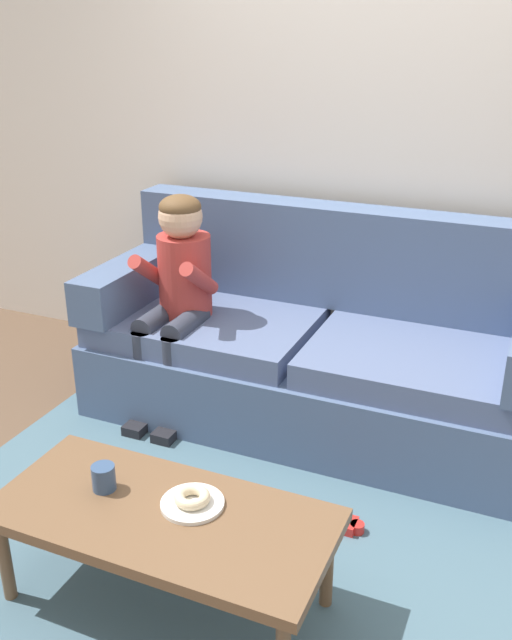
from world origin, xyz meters
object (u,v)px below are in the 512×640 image
(coffee_table, at_px, (162,522))
(donut, at_px, (192,497))
(mug, at_px, (104,478))
(person_child, at_px, (177,286))
(couch, at_px, (317,350))
(toy_controller, at_px, (336,523))

(coffee_table, xyz_separation_m, donut, (0.08, 0.07, 0.07))
(donut, xyz_separation_m, mug, (-0.32, -0.04, 0.01))
(person_child, height_order, donut, person_child)
(person_child, bearing_deg, couch, 18.29)
(couch, xyz_separation_m, toy_controller, (0.36, -0.81, -0.33))
(coffee_table, xyz_separation_m, toy_controller, (0.42, 0.60, -0.32))
(donut, bearing_deg, couch, 90.99)
(person_child, height_order, toy_controller, person_child)
(person_child, height_order, mug, person_child)
(coffee_table, bearing_deg, couch, 87.86)
(donut, bearing_deg, person_child, 120.92)
(coffee_table, distance_m, toy_controller, 0.79)
(donut, height_order, toy_controller, donut)
(coffee_table, distance_m, donut, 0.12)
(coffee_table, bearing_deg, toy_controller, 55.17)
(couch, relative_size, donut, 18.10)
(mug, height_order, toy_controller, mug)
(couch, bearing_deg, toy_controller, -65.71)
(mug, relative_size, toy_controller, 0.40)
(mug, bearing_deg, coffee_table, -6.98)
(toy_controller, bearing_deg, coffee_table, -149.66)
(coffee_table, relative_size, person_child, 1.02)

